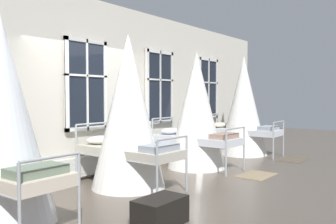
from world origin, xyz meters
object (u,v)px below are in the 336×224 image
object	(u,v)px
cot_fifth	(243,107)
travel_trunk	(160,211)
cot_second	(2,122)
cot_third	(128,113)
cot_fourth	(196,111)

from	to	relation	value
cot_fifth	travel_trunk	distance (m)	5.74
cot_second	cot_third	distance (m)	2.20
cot_third	travel_trunk	xyz separation A→B (m)	(-1.09, -1.56, -1.09)
cot_third	travel_trunk	world-z (taller)	cot_third
cot_second	cot_fourth	size ratio (longest dim) A/B	1.02
cot_third	cot_fourth	size ratio (longest dim) A/B	1.04
travel_trunk	cot_third	bearing A→B (deg)	55.07
cot_second	cot_fourth	bearing A→B (deg)	-90.75
cot_third	cot_fourth	distance (m)	2.10
cot_second	cot_third	xyz separation A→B (m)	(2.20, 0.04, 0.02)
cot_third	cot_fifth	size ratio (longest dim) A/B	1.00
cot_third	travel_trunk	size ratio (longest dim) A/B	4.03
cot_fourth	cot_second	bearing A→B (deg)	92.26
cot_fourth	travel_trunk	world-z (taller)	cot_fourth
cot_fourth	travel_trunk	xyz separation A→B (m)	(-3.19, -1.57, -1.04)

